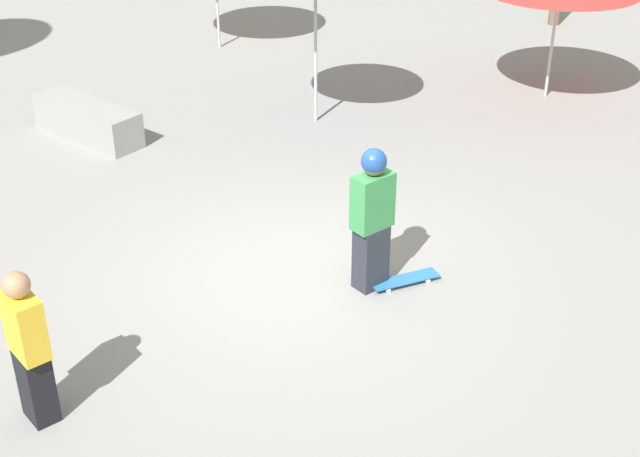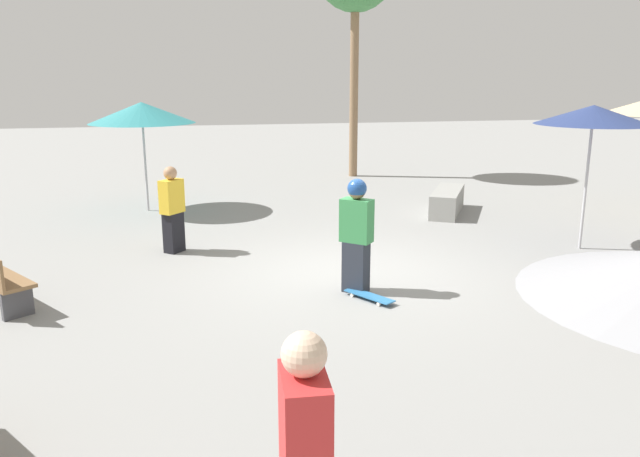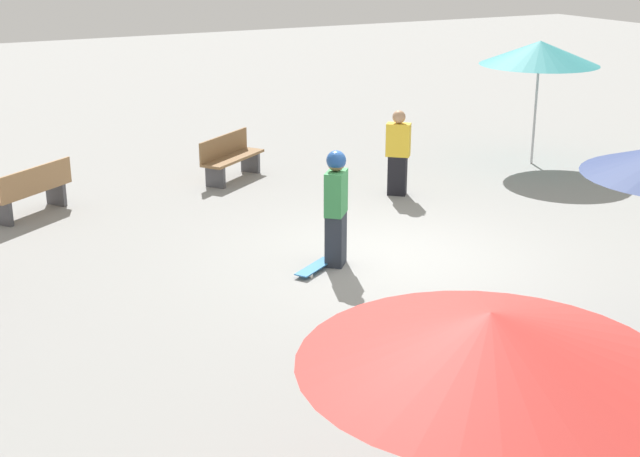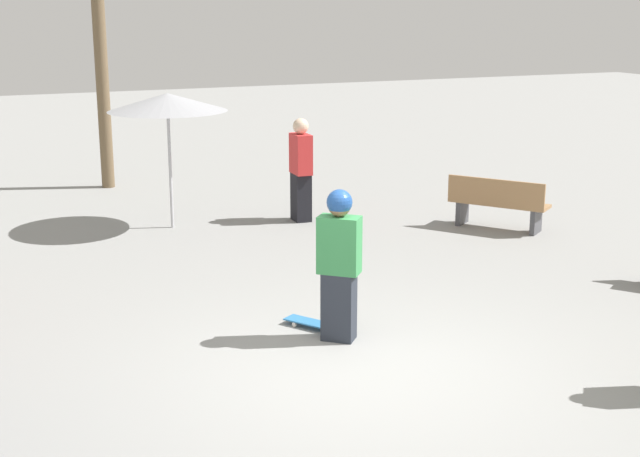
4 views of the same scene
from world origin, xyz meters
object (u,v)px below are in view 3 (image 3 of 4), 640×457
at_px(bench_near, 31,191).
at_px(skater_main, 336,204).
at_px(shade_umbrella_teal, 540,53).
at_px(shade_umbrella_red, 489,339).
at_px(bystander_far, 398,153).
at_px(skateboard, 315,267).
at_px(bench_far, 230,158).

bearing_deg(bench_near, skater_main, -88.24).
bearing_deg(shade_umbrella_teal, shade_umbrella_red, -132.09).
bearing_deg(bystander_far, skater_main, -94.71).
relative_size(bench_near, shade_umbrella_red, 0.61).
bearing_deg(skater_main, shade_umbrella_red, 21.70).
height_order(skateboard, bench_near, bench_near).
bearing_deg(bench_near, shade_umbrella_red, -119.84).
distance_m(skater_main, shade_umbrella_teal, 7.28).
relative_size(skater_main, shade_umbrella_red, 0.65).
distance_m(skater_main, skateboard, 0.93).
bearing_deg(bystander_far, skateboard, -97.48).
bearing_deg(bench_far, skateboard, 45.59).
bearing_deg(shade_umbrella_red, shade_umbrella_teal, 47.91).
height_order(bench_near, shade_umbrella_red, shade_umbrella_red).
relative_size(skater_main, bench_near, 1.07).
bearing_deg(shade_umbrella_teal, skateboard, -153.39).
distance_m(bench_near, shade_umbrella_teal, 9.97).
bearing_deg(skater_main, bench_far, -143.24).
xyz_separation_m(skateboard, bench_far, (0.81, 5.09, 0.37)).
distance_m(skater_main, bench_far, 5.03).
bearing_deg(bystander_far, bench_near, -155.32).
xyz_separation_m(skater_main, skateboard, (-0.38, -0.10, -0.84)).
xyz_separation_m(skateboard, bystander_far, (3.07, 2.72, 0.71)).
height_order(skater_main, bench_far, skater_main).
bearing_deg(skateboard, shade_umbrella_red, 40.65).
bearing_deg(shade_umbrella_red, bystander_far, 60.87).
bearing_deg(skateboard, bench_near, -88.63).
xyz_separation_m(skater_main, bench_far, (0.42, 4.99, -0.47)).
xyz_separation_m(skateboard, shade_umbrella_red, (-1.89, -6.17, 1.93)).
height_order(skater_main, shade_umbrella_red, shade_umbrella_red).
relative_size(bench_near, bystander_far, 1.01).
bearing_deg(shade_umbrella_teal, bench_far, 163.89).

